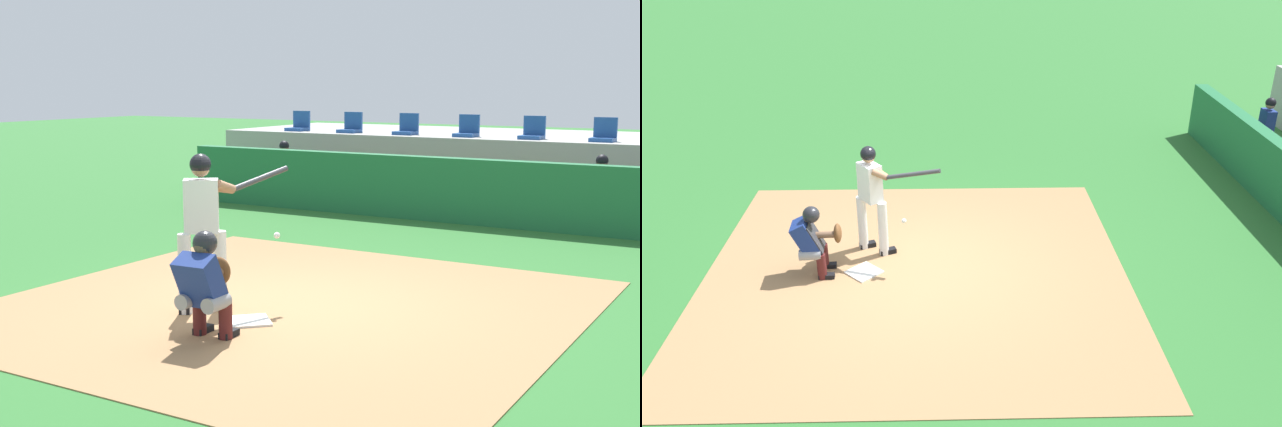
% 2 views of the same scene
% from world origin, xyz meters
% --- Properties ---
extents(ground_plane, '(80.00, 80.00, 0.00)m').
position_xyz_m(ground_plane, '(0.00, 0.00, 0.00)').
color(ground_plane, '#2D6B2D').
extents(dirt_infield, '(6.40, 6.40, 0.01)m').
position_xyz_m(dirt_infield, '(0.00, 0.00, 0.01)').
color(dirt_infield, '#9E754C').
rests_on(dirt_infield, ground).
extents(home_plate, '(0.62, 0.62, 0.02)m').
position_xyz_m(home_plate, '(0.00, -0.80, 0.02)').
color(home_plate, white).
rests_on(home_plate, dirt_infield).
extents(batter_at_plate, '(0.69, 1.37, 1.80)m').
position_xyz_m(batter_at_plate, '(-0.69, -0.68, 1.04)').
color(batter_at_plate, silver).
rests_on(batter_at_plate, ground).
extents(catcher_crouched, '(0.50, 1.72, 1.13)m').
position_xyz_m(catcher_crouched, '(-0.02, -1.51, 0.61)').
color(catcher_crouched, gray).
rests_on(catcher_crouched, ground).
extents(dugout_player_0, '(0.49, 0.70, 1.30)m').
position_xyz_m(dugout_player_0, '(-4.96, 7.34, 0.67)').
color(dugout_player_0, '#939399').
rests_on(dugout_player_0, ground).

